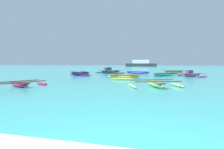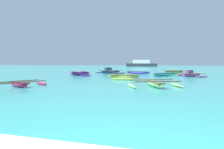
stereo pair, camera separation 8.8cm
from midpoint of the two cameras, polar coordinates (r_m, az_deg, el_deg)
moored_boat_0 at (r=20.51m, az=3.59°, el=-0.52°), size 3.32×4.27×0.48m
moored_boat_1 at (r=25.01m, az=21.77°, el=0.01°), size 3.39×3.59×0.76m
moored_boat_2 at (r=25.09m, az=14.38°, el=0.11°), size 2.95×3.22×0.41m
moored_boat_3 at (r=28.53m, az=7.54°, el=0.55°), size 3.49×0.98×0.39m
moored_boat_4 at (r=14.69m, az=-24.91°, el=-2.56°), size 2.74×3.77×0.38m
moored_boat_5 at (r=30.03m, az=17.34°, el=0.62°), size 4.06×4.09×0.54m
moored_boat_6 at (r=13.68m, az=12.15°, el=-2.62°), size 3.87×3.21×0.45m
moored_boat_7 at (r=25.61m, az=-8.99°, el=0.29°), size 3.82×3.82×0.53m
moored_boat_8 at (r=30.32m, az=-0.46°, el=0.87°), size 4.97×4.64×0.90m
distant_ferry at (r=85.71m, az=8.48°, el=3.04°), size 12.87×2.83×2.83m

